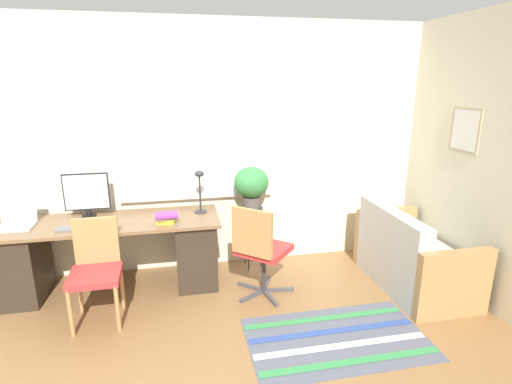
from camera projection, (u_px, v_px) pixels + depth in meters
name	position (u px, v px, depth m)	size (l,w,h in m)	color
ground_plane	(174.00, 299.00, 3.92)	(14.00, 14.00, 0.00)	olive
wall_back_with_window	(168.00, 150.00, 4.28)	(9.00, 0.12, 2.70)	beige
wall_right_with_picture	(453.00, 153.00, 4.11)	(0.08, 9.00, 2.70)	beige
desk	(112.00, 253.00, 4.02)	(2.16, 0.69, 0.73)	brown
laptop	(17.00, 221.00, 3.78)	(0.32, 0.32, 0.25)	#B7B7BC
monitor	(87.00, 194.00, 4.01)	(0.44, 0.14, 0.45)	black
keyboard	(78.00, 228.00, 3.73)	(0.38, 0.14, 0.02)	slate
mouse	(107.00, 225.00, 3.79)	(0.04, 0.06, 0.03)	slate
desk_lamp	(200.00, 185.00, 4.11)	(0.13, 0.13, 0.45)	#2D2D33
book_stack	(166.00, 218.00, 3.87)	(0.23, 0.17, 0.09)	yellow
desk_chair_wooden	(96.00, 268.00, 3.50)	(0.43, 0.44, 0.90)	#B2844C
office_chair_swivel	(260.00, 249.00, 3.85)	(0.63, 0.64, 0.95)	#47474C
couch_loveseat	(410.00, 259.00, 4.11)	(0.72, 1.30, 0.83)	beige
plant_stand	(251.00, 216.00, 4.43)	(0.25, 0.25, 0.71)	#333338
potted_plant	(251.00, 184.00, 4.33)	(0.38, 0.38, 0.46)	#514C47
floor_rug_striped	(337.00, 338.00, 3.31)	(1.49, 0.88, 0.01)	#565B6B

